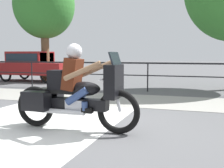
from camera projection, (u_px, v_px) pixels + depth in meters
The scene contains 7 objects.
ground_plane at pixel (91, 127), 5.39m from camera, with size 120.00×120.00×0.00m, color #565659.
sidewalk_band at pixel (134, 100), 8.60m from camera, with size 44.00×2.40×0.01m, color #99968E.
crosswalk_band at pixel (27, 124), 5.61m from camera, with size 3.39×6.00×0.01m, color silver.
fence_railing at pixel (148, 69), 10.56m from camera, with size 36.00×0.05×1.11m.
motorcycle at pixel (74, 93), 5.15m from camera, with size 2.47×0.76×1.60m.
parked_car at pixel (33, 64), 14.80m from camera, with size 3.90×1.74×1.56m.
tree_behind_car at pixel (44, 5), 14.36m from camera, with size 3.12×3.12×5.66m.
Camera 1 is at (2.05, -4.88, 1.39)m, focal length 45.00 mm.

